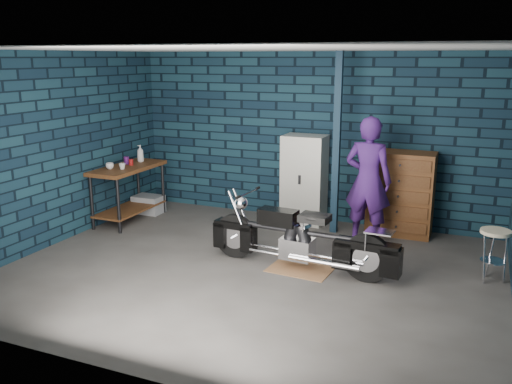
% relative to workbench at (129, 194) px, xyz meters
% --- Properties ---
extents(ground, '(6.00, 6.00, 0.00)m').
position_rel_workbench_xyz_m(ground, '(2.68, -1.23, -0.46)').
color(ground, '#504E4B').
rests_on(ground, ground).
extents(room_walls, '(6.02, 5.01, 2.71)m').
position_rel_workbench_xyz_m(room_walls, '(2.68, -0.67, 1.45)').
color(room_walls, black).
rests_on(room_walls, ground).
extents(support_post, '(0.10, 0.10, 2.70)m').
position_rel_workbench_xyz_m(support_post, '(3.23, 0.72, 0.90)').
color(support_post, '#122739').
rests_on(support_post, ground).
extents(workbench, '(0.60, 1.40, 0.91)m').
position_rel_workbench_xyz_m(workbench, '(0.00, 0.00, 0.00)').
color(workbench, brown).
rests_on(workbench, ground).
extents(drip_mat, '(0.82, 0.64, 0.01)m').
position_rel_workbench_xyz_m(drip_mat, '(3.24, -0.92, -0.45)').
color(drip_mat, brown).
rests_on(drip_mat, ground).
extents(motorcycle, '(2.15, 0.73, 0.93)m').
position_rel_workbench_xyz_m(motorcycle, '(3.24, -0.92, 0.01)').
color(motorcycle, black).
rests_on(motorcycle, ground).
extents(person, '(0.70, 0.50, 1.83)m').
position_rel_workbench_xyz_m(person, '(3.78, 0.42, 0.46)').
color(person, '#421C6B').
rests_on(person, ground).
extents(storage_bin, '(0.48, 0.34, 0.30)m').
position_rel_workbench_xyz_m(storage_bin, '(0.02, 0.50, -0.30)').
color(storage_bin, gray).
rests_on(storage_bin, ground).
extents(locker, '(0.66, 0.47, 1.42)m').
position_rel_workbench_xyz_m(locker, '(2.65, 1.00, 0.25)').
color(locker, beige).
rests_on(locker, ground).
extents(tool_chest, '(0.94, 0.52, 1.26)m').
position_rel_workbench_xyz_m(tool_chest, '(4.16, 1.00, 0.17)').
color(tool_chest, brown).
rests_on(tool_chest, ground).
extents(shop_stool, '(0.44, 0.44, 0.64)m').
position_rel_workbench_xyz_m(shop_stool, '(5.46, -0.39, -0.13)').
color(shop_stool, beige).
rests_on(shop_stool, ground).
extents(cup_a, '(0.16, 0.16, 0.10)m').
position_rel_workbench_xyz_m(cup_a, '(-0.11, -0.30, 0.50)').
color(cup_a, beige).
rests_on(cup_a, workbench).
extents(cup_b, '(0.10, 0.10, 0.09)m').
position_rel_workbench_xyz_m(cup_b, '(0.08, -0.24, 0.50)').
color(cup_b, beige).
rests_on(cup_b, workbench).
extents(mug_purple, '(0.11, 0.11, 0.12)m').
position_rel_workbench_xyz_m(mug_purple, '(-0.12, 0.15, 0.52)').
color(mug_purple, '#4F1862').
rests_on(mug_purple, workbench).
extents(mug_red, '(0.08, 0.08, 0.10)m').
position_rel_workbench_xyz_m(mug_red, '(0.01, 0.09, 0.50)').
color(mug_red, maroon).
rests_on(mug_red, workbench).
extents(bottle, '(0.14, 0.14, 0.28)m').
position_rel_workbench_xyz_m(bottle, '(-0.02, 0.39, 0.60)').
color(bottle, gray).
rests_on(bottle, workbench).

